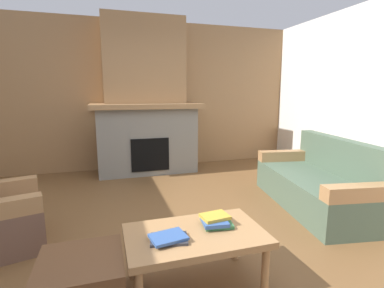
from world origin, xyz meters
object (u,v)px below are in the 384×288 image
(couch, at_px, (320,184))
(ottoman, at_px, (82,288))
(fireplace, at_px, (146,107))
(coffee_table, at_px, (195,239))

(couch, height_order, ottoman, couch)
(fireplace, bearing_deg, couch, -51.48)
(couch, bearing_deg, ottoman, -158.81)
(coffee_table, bearing_deg, couch, 26.94)
(fireplace, relative_size, coffee_table, 2.70)
(fireplace, xyz_separation_m, coffee_table, (-0.13, -3.30, -0.79))
(coffee_table, bearing_deg, fireplace, 87.78)
(coffee_table, distance_m, ottoman, 0.80)
(ottoman, bearing_deg, coffee_table, 4.82)
(coffee_table, xyz_separation_m, ottoman, (-0.78, -0.07, -0.18))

